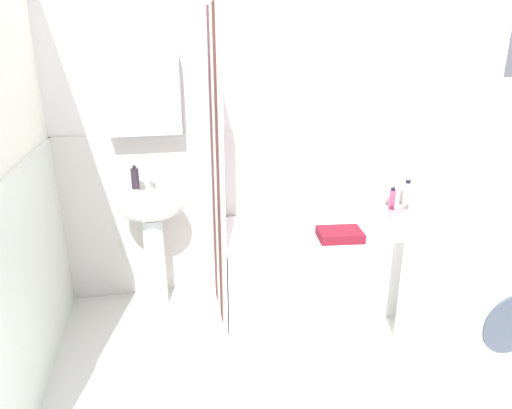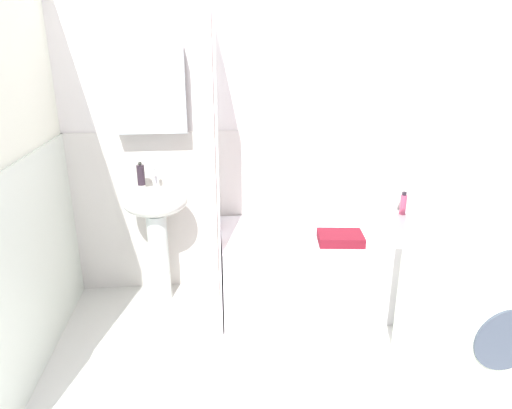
{
  "view_description": "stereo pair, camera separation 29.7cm",
  "coord_description": "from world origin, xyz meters",
  "views": [
    {
      "loc": [
        -0.83,
        -1.93,
        1.78
      ],
      "look_at": [
        -0.25,
        0.82,
        0.79
      ],
      "focal_mm": 32.05,
      "sensor_mm": 36.0,
      "label": 1
    },
    {
      "loc": [
        -0.54,
        -1.98,
        1.78
      ],
      "look_at": [
        -0.25,
        0.82,
        0.79
      ],
      "focal_mm": 32.05,
      "sensor_mm": 36.0,
      "label": 2
    }
  ],
  "objects": [
    {
      "name": "shower_curtain",
      "position": [
        -0.5,
        0.87,
        1.0
      ],
      "size": [
        0.01,
        0.69,
        2.0
      ],
      "color": "white",
      "rests_on": "ground_plane"
    },
    {
      "name": "wall_back_tiled",
      "position": [
        -0.06,
        1.26,
        1.14
      ],
      "size": [
        3.6,
        0.18,
        2.4
      ],
      "color": "white",
      "rests_on": "ground_plane"
    },
    {
      "name": "washer_dryer_stack",
      "position": [
        0.85,
        0.02,
        0.8
      ],
      "size": [
        0.61,
        0.58,
        1.61
      ],
      "color": "silver",
      "rests_on": "ground_plane"
    },
    {
      "name": "body_wash_bottle",
      "position": [
        1.02,
        1.13,
        0.67
      ],
      "size": [
        0.05,
        0.05,
        0.22
      ],
      "color": "white",
      "rests_on": "bathtub"
    },
    {
      "name": "shampoo_bottle",
      "position": [
        0.9,
        1.13,
        0.64
      ],
      "size": [
        0.05,
        0.05,
        0.17
      ],
      "color": "#C9496B",
      "rests_on": "bathtub"
    },
    {
      "name": "bathtub",
      "position": [
        0.32,
        0.87,
        0.28
      ],
      "size": [
        1.6,
        0.69,
        0.56
      ],
      "primitive_type": "cube",
      "color": "white",
      "rests_on": "ground_plane"
    },
    {
      "name": "towel_folded",
      "position": [
        0.29,
        0.66,
        0.59
      ],
      "size": [
        0.31,
        0.24,
        0.06
      ],
      "primitive_type": "cube",
      "rotation": [
        0.0,
        0.0,
        -0.12
      ],
      "color": "maroon",
      "rests_on": "bathtub"
    },
    {
      "name": "ground_plane",
      "position": [
        0.0,
        0.0,
        -0.02
      ],
      "size": [
        4.8,
        5.6,
        0.04
      ],
      "primitive_type": "cube",
      "color": "silver"
    },
    {
      "name": "sink",
      "position": [
        -0.92,
        1.03,
        0.63
      ],
      "size": [
        0.44,
        0.34,
        0.86
      ],
      "color": "white",
      "rests_on": "ground_plane"
    },
    {
      "name": "wall_left_tiled",
      "position": [
        -1.57,
        0.34,
        1.12
      ],
      "size": [
        0.07,
        1.81,
        2.4
      ],
      "color": "white",
      "rests_on": "ground_plane"
    },
    {
      "name": "faucet",
      "position": [
        -0.92,
        1.11,
        0.92
      ],
      "size": [
        0.03,
        0.12,
        0.12
      ],
      "color": "silver",
      "rests_on": "sink"
    },
    {
      "name": "soap_dispenser",
      "position": [
        -1.01,
        1.11,
        0.93
      ],
      "size": [
        0.05,
        0.05,
        0.16
      ],
      "color": "#2B202A",
      "rests_on": "sink"
    }
  ]
}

